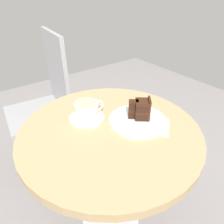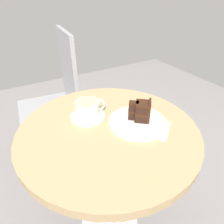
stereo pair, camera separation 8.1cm
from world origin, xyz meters
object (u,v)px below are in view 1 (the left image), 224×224
at_px(saucer, 87,118).
at_px(cafe_chair, 48,95).
at_px(teaspoon, 86,111).
at_px(cake_plate, 138,120).
at_px(cake_slice, 141,109).
at_px(napkin, 150,124).
at_px(fork, 150,118).
at_px(coffee_cup, 87,110).

xyz_separation_m(saucer, cafe_chair, (0.03, 0.58, -0.15)).
height_order(teaspoon, cake_plate, teaspoon).
relative_size(cake_slice, napkin, 0.48).
relative_size(fork, napkin, 0.81).
bearing_deg(cake_plate, coffee_cup, 137.13).
distance_m(teaspoon, cake_slice, 0.24).
distance_m(coffee_cup, fork, 0.26).
height_order(cake_plate, cake_slice, cake_slice).
bearing_deg(saucer, napkin, -45.95).
xyz_separation_m(coffee_cup, fork, (0.20, -0.17, -0.03)).
bearing_deg(teaspoon, cake_plate, -55.87).
height_order(teaspoon, fork, fork).
bearing_deg(fork, saucer, -141.23).
distance_m(teaspoon, cafe_chair, 0.57).
bearing_deg(napkin, cafe_chair, 101.14).
height_order(saucer, coffee_cup, coffee_cup).
relative_size(teaspoon, cake_slice, 1.07).
height_order(napkin, cafe_chair, cafe_chair).
xyz_separation_m(saucer, coffee_cup, (0.00, 0.00, 0.04)).
xyz_separation_m(cake_plate, fork, (0.04, -0.03, 0.01)).
distance_m(cake_slice, cafe_chair, 0.76).
relative_size(cake_slice, cafe_chair, 0.10).
relative_size(teaspoon, cafe_chair, 0.10).
relative_size(cake_plate, fork, 1.51).
distance_m(coffee_cup, cafe_chair, 0.61).
bearing_deg(coffee_cup, cafe_chair, 87.15).
bearing_deg(coffee_cup, fork, -41.51).
distance_m(saucer, teaspoon, 0.04).
xyz_separation_m(saucer, napkin, (0.18, -0.19, -0.00)).
xyz_separation_m(teaspoon, fork, (0.18, -0.21, 0.00)).
bearing_deg(fork, cake_plate, -136.34).
bearing_deg(cafe_chair, saucer, 2.19).
bearing_deg(coffee_cup, napkin, -46.59).
relative_size(cake_slice, fork, 0.59).
distance_m(saucer, cake_slice, 0.23).
relative_size(coffee_cup, cake_slice, 1.46).
relative_size(saucer, teaspoon, 1.50).
bearing_deg(teaspoon, fork, -52.86).
xyz_separation_m(cake_plate, cafe_chair, (-0.12, 0.72, -0.15)).
bearing_deg(napkin, coffee_cup, 133.41).
distance_m(coffee_cup, cake_plate, 0.21).
relative_size(coffee_cup, cafe_chair, 0.14).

